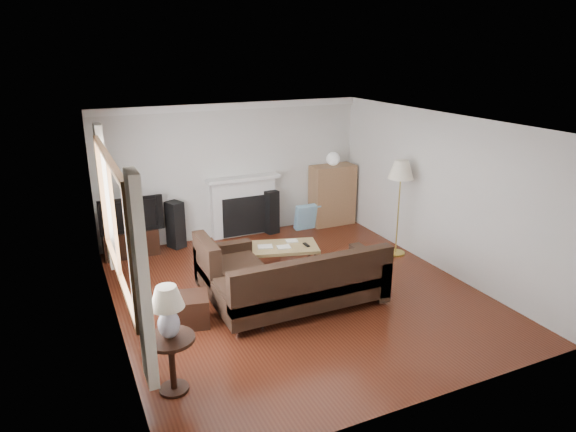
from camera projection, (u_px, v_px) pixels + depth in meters
name	position (u px, v px, depth m)	size (l,w,h in m)	color
room	(297.00, 212.00, 7.17)	(5.10, 5.60, 2.54)	#502011
window	(114.00, 219.00, 5.94)	(0.12, 2.74, 1.54)	brown
curtain_near	(142.00, 282.00, 4.69)	(0.10, 0.35, 2.10)	white
curtain_far	(106.00, 198.00, 7.32)	(0.10, 0.35, 2.10)	white
fireplace	(244.00, 206.00, 9.72)	(1.40, 0.26, 1.15)	white
tv_stand	(131.00, 243.00, 8.87)	(0.91, 0.41, 0.46)	black
television	(130.00, 213.00, 8.72)	(1.06, 0.14, 0.61)	black
speaker_left	(175.00, 225.00, 9.16)	(0.24, 0.28, 0.85)	black
speaker_right	(271.00, 212.00, 9.90)	(0.23, 0.28, 0.84)	black
bookshelf	(332.00, 195.00, 10.33)	(0.88, 0.42, 1.21)	#946944
globe_lamp	(333.00, 159.00, 10.10)	(0.26, 0.26, 0.26)	white
sectional_sofa	(302.00, 281.00, 7.00)	(2.53, 1.85, 0.82)	black
coffee_table	(282.00, 258.00, 8.21)	(1.14, 0.62, 0.45)	#987D48
footstool	(191.00, 310.00, 6.67)	(0.46, 0.46, 0.39)	black
floor_lamp	(398.00, 208.00, 8.72)	(0.43, 0.43, 1.66)	gold
side_table	(172.00, 364.00, 5.33)	(0.51, 0.51, 0.63)	black
table_lamp	(168.00, 313.00, 5.14)	(0.35, 0.35, 0.56)	silver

